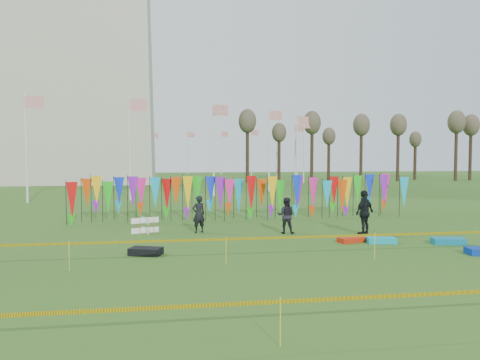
{
  "coord_description": "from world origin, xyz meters",
  "views": [
    {
      "loc": [
        -4.01,
        -15.88,
        3.45
      ],
      "look_at": [
        -0.54,
        6.0,
        2.29
      ],
      "focal_mm": 35.0,
      "sensor_mm": 36.0,
      "label": 1
    }
  ],
  "objects": [
    {
      "name": "caution_tape_near",
      "position": [
        -0.22,
        -1.41,
        0.78
      ],
      "size": [
        26.0,
        0.02,
        0.9
      ],
      "color": "yellow",
      "rests_on": "ground"
    },
    {
      "name": "kite_bag_red",
      "position": [
        3.26,
        1.65,
        0.1
      ],
      "size": [
        1.18,
        0.79,
        0.2
      ],
      "primitive_type": "cube",
      "rotation": [
        0.0,
        0.0,
        0.29
      ],
      "color": "red",
      "rests_on": "ground"
    },
    {
      "name": "kite_bag_teal",
      "position": [
        6.86,
        0.71,
        0.12
      ],
      "size": [
        1.31,
        0.82,
        0.23
      ],
      "primitive_type": "cube",
      "rotation": [
        0.0,
        0.0,
        -0.21
      ],
      "color": "#0B75A4",
      "rests_on": "ground"
    },
    {
      "name": "tree_line",
      "position": [
        32.0,
        44.0,
        6.17
      ],
      "size": [
        53.92,
        1.92,
        7.84
      ],
      "color": "#37281B",
      "rests_on": "ground"
    },
    {
      "name": "ground",
      "position": [
        0.0,
        0.0,
        0.0
      ],
      "size": [
        160.0,
        160.0,
        0.0
      ],
      "primitive_type": "plane",
      "color": "#285417",
      "rests_on": "ground"
    },
    {
      "name": "flagpole_ring",
      "position": [
        -14.0,
        48.0,
        4.0
      ],
      "size": [
        57.4,
        56.16,
        8.0
      ],
      "color": "silver",
      "rests_on": "ground"
    },
    {
      "name": "person_left",
      "position": [
        -2.59,
        4.92,
        0.83
      ],
      "size": [
        0.73,
        0.64,
        1.67
      ],
      "primitive_type": "imported",
      "rotation": [
        0.0,
        0.0,
        3.52
      ],
      "color": "black",
      "rests_on": "ground"
    },
    {
      "name": "box_kite",
      "position": [
        -4.95,
        5.14,
        0.35
      ],
      "size": [
        0.64,
        0.64,
        0.71
      ],
      "rotation": [
        0.0,
        0.0,
        0.32
      ],
      "color": "red",
      "rests_on": "ground"
    },
    {
      "name": "kite_bag_turquoise",
      "position": [
        4.35,
        1.28,
        0.11
      ],
      "size": [
        1.18,
        0.73,
        0.22
      ],
      "primitive_type": "cube",
      "rotation": [
        0.0,
        0.0,
        -0.17
      ],
      "color": "#0CA6C0",
      "rests_on": "ground"
    },
    {
      "name": "caution_tape_far",
      "position": [
        -0.22,
        -7.81,
        0.78
      ],
      "size": [
        26.0,
        0.02,
        0.9
      ],
      "color": "yellow",
      "rests_on": "ground"
    },
    {
      "name": "banner_row",
      "position": [
        0.28,
        8.98,
        1.36
      ],
      "size": [
        18.64,
        0.64,
        2.25
      ],
      "color": "black",
      "rests_on": "ground"
    },
    {
      "name": "person_mid",
      "position": [
        1.22,
        4.11,
        0.8
      ],
      "size": [
        0.9,
        0.73,
        1.6
      ],
      "primitive_type": "imported",
      "rotation": [
        0.0,
        0.0,
        2.77
      ],
      "color": "black",
      "rests_on": "ground"
    },
    {
      "name": "person_right",
      "position": [
        4.51,
        3.25,
        0.97
      ],
      "size": [
        1.31,
        1.15,
        1.95
      ],
      "primitive_type": "imported",
      "rotation": [
        0.0,
        0.0,
        3.7
      ],
      "color": "black",
      "rests_on": "ground"
    },
    {
      "name": "kite_bag_black",
      "position": [
        -4.73,
        0.51,
        0.13
      ],
      "size": [
        1.24,
        0.97,
        0.25
      ],
      "primitive_type": "cube",
      "rotation": [
        0.0,
        0.0,
        -0.36
      ],
      "color": "black",
      "rests_on": "ground"
    }
  ]
}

